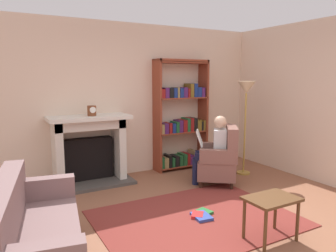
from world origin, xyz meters
The scene contains 13 objects.
ground centered at (0.00, 0.00, 0.00)m, with size 14.00×14.00×0.00m, color #8F593F.
back_wall centered at (0.00, 2.55, 1.35)m, with size 5.60×0.10×2.70m, color beige.
side_wall_right centered at (2.65, 1.25, 1.35)m, with size 0.10×5.20×2.70m, color beige.
area_rug centered at (0.00, 0.30, 0.01)m, with size 2.40×1.80×0.01m, color maroon.
fireplace centered at (-0.78, 2.30, 0.60)m, with size 1.33×0.64×1.14m.
mantel_clock centered at (-0.74, 2.20, 1.23)m, with size 0.14×0.14×0.16m.
bookshelf centered at (1.02, 2.33, 0.97)m, with size 1.06×0.32×2.08m.
armchair_reading centered at (1.09, 1.21, 0.42)m, with size 0.88×0.88×0.97m.
seated_reader centered at (1.00, 1.28, 0.62)m, with size 0.59×0.56×1.14m.
sofa_floral centered at (-1.90, 0.11, 0.32)m, with size 1.00×1.80×0.85m.
side_table centered at (0.41, -0.53, 0.41)m, with size 0.56×0.39×0.48m.
scattered_books centered at (0.09, 0.31, 0.03)m, with size 0.35×0.35×0.04m.
floor_lamp centered at (1.83, 1.46, 1.43)m, with size 0.32×0.32×1.69m.
Camera 1 is at (-2.13, -2.84, 1.76)m, focal length 34.12 mm.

